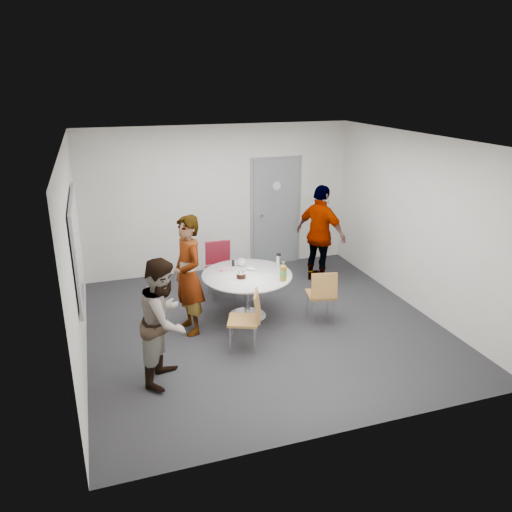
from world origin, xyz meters
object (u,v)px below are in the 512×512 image
object	(u,v)px
person_main	(188,275)
person_right	(321,234)
door	(276,212)
table	(248,280)
chair_near_left	(249,315)
chair_near_right	(322,292)
person_left	(164,321)
chair_far	(219,263)
whiteboard	(77,245)

from	to	relation	value
person_main	person_right	world-z (taller)	person_right
door	table	distance (m)	2.50
chair_near_left	chair_near_right	size ratio (longest dim) A/B	1.00
door	person_left	world-z (taller)	door
door	chair_near_right	xyz separation A→B (m)	(-0.25, -2.67, -0.52)
chair_far	chair_near_left	bearing A→B (deg)	89.71
chair_near_left	person_main	xyz separation A→B (m)	(-0.65, 0.77, 0.35)
whiteboard	person_main	world-z (taller)	whiteboard
chair_near_right	person_main	bearing A→B (deg)	-179.76
chair_near_right	person_left	size ratio (longest dim) A/B	0.54
table	chair_near_right	size ratio (longest dim) A/B	1.62
person_right	chair_near_left	bearing A→B (deg)	106.90
chair_near_left	person_left	bearing A→B (deg)	127.75
chair_far	person_right	world-z (taller)	person_right
whiteboard	chair_near_right	bearing A→B (deg)	-6.70
chair_near_left	person_main	size ratio (longest dim) A/B	0.48
person_right	door	bearing A→B (deg)	-8.28
chair_far	person_main	distance (m)	1.37
chair_near_left	whiteboard	bearing A→B (deg)	90.56
person_left	chair_near_right	bearing A→B (deg)	-45.06
chair_near_left	chair_near_right	distance (m)	1.31
person_main	person_left	bearing A→B (deg)	-37.03
person_main	person_left	xyz separation A→B (m)	(-0.50, -1.11, -0.09)
door	person_right	xyz separation A→B (m)	(0.42, -1.15, -0.15)
person_right	whiteboard	bearing A→B (deg)	77.70
chair_near_left	chair_far	distance (m)	1.89
whiteboard	person_left	distance (m)	1.60
person_main	person_right	distance (m)	2.82
whiteboard	chair_near_left	bearing A→B (deg)	-20.97
table	person_right	xyz separation A→B (m)	(1.64, 0.99, 0.27)
door	person_main	bearing A→B (deg)	-133.12
chair_far	person_left	xyz separation A→B (m)	(-1.23, -2.23, 0.21)
door	whiteboard	distance (m)	4.25
chair_near_right	person_main	distance (m)	1.97
table	person_right	bearing A→B (deg)	31.22
person_left	door	bearing A→B (deg)	-10.04
chair_far	person_left	bearing A→B (deg)	63.05
whiteboard	person_right	xyz separation A→B (m)	(3.98, 1.13, -0.58)
person_main	whiteboard	bearing A→B (deg)	-103.43
chair_far	person_main	bearing A→B (deg)	58.89
chair_near_right	chair_far	bearing A→B (deg)	139.52
door	table	world-z (taller)	door
chair_near_left	chair_near_right	bearing A→B (deg)	-50.63
whiteboard	table	distance (m)	2.49
whiteboard	chair_near_left	world-z (taller)	whiteboard
whiteboard	person_main	distance (m)	1.53
person_main	chair_near_left	bearing A→B (deg)	27.55
chair_near_right	person_right	bearing A→B (deg)	77.54
table	chair_near_left	distance (m)	0.98
person_left	whiteboard	bearing A→B (deg)	66.72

